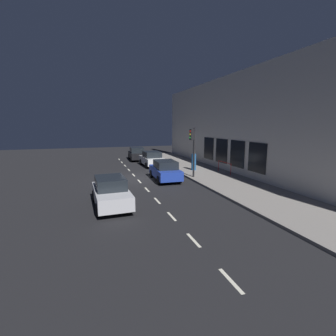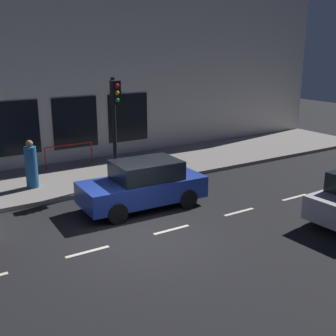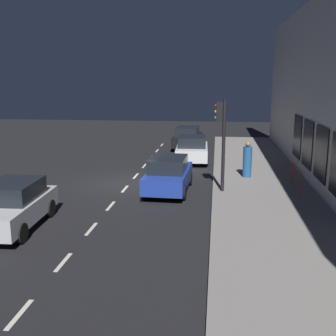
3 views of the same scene
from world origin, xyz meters
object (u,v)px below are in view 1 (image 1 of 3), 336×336
parked_car_1 (165,170)px  pedestrian_0 (194,162)px  parked_car_2 (111,192)px  traffic_light (193,144)px  parked_car_0 (152,159)px  parked_car_3 (137,154)px

parked_car_1 → pedestrian_0: pedestrian_0 is taller
parked_car_2 → pedestrian_0: 11.40m
traffic_light → parked_car_2: bearing=-144.0°
parked_car_0 → pedestrian_0: 5.17m
parked_car_0 → parked_car_2: same height
parked_car_0 → parked_car_2: (-5.29, -12.05, -0.00)m
parked_car_1 → pedestrian_0: (3.63, 2.66, 0.17)m
traffic_light → parked_car_1: traffic_light is taller
parked_car_0 → pedestrian_0: size_ratio=2.21×
traffic_light → parked_car_1: size_ratio=0.96×
traffic_light → pedestrian_0: traffic_light is taller
parked_car_1 → parked_car_2: 6.95m
pedestrian_0 → parked_car_0: bearing=-44.7°
traffic_light → pedestrian_0: (1.35, 2.79, -1.87)m
traffic_light → pedestrian_0: size_ratio=2.23×
parked_car_3 → parked_car_0: bearing=-79.4°
parked_car_2 → pedestrian_0: (8.28, 7.83, 0.17)m
parked_car_0 → parked_car_3: size_ratio=0.90×
parked_car_2 → parked_car_0: bearing=-116.1°
traffic_light → parked_car_1: bearing=176.7°
parked_car_2 → parked_car_1: bearing=-134.4°
parked_car_0 → pedestrian_0: (2.99, -4.21, 0.17)m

